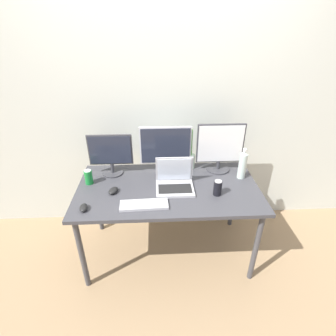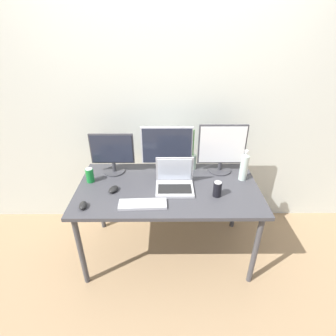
{
  "view_description": "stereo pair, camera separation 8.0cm",
  "coord_description": "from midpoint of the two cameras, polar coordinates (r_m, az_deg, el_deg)",
  "views": [
    {
      "loc": [
        -0.09,
        -1.82,
        1.96
      ],
      "look_at": [
        0.0,
        0.0,
        0.92
      ],
      "focal_mm": 28.0,
      "sensor_mm": 36.0,
      "label": 1
    },
    {
      "loc": [
        -0.01,
        -1.82,
        1.96
      ],
      "look_at": [
        0.0,
        0.0,
        0.92
      ],
      "focal_mm": 28.0,
      "sensor_mm": 36.0,
      "label": 2
    }
  ],
  "objects": [
    {
      "name": "ground_plane",
      "position": [
        2.67,
        0.9,
        -17.42
      ],
      "size": [
        16.0,
        16.0,
        0.0
      ],
      "primitive_type": "plane",
      "color": "#9E7F5B"
    },
    {
      "name": "wall_back",
      "position": [
        2.5,
        0.86,
        14.38
      ],
      "size": [
        7.0,
        0.08,
        2.6
      ],
      "primitive_type": "cube",
      "color": "silver",
      "rests_on": "ground"
    },
    {
      "name": "work_desk",
      "position": [
        2.23,
        1.04,
        -5.47
      ],
      "size": [
        1.51,
        0.8,
        0.74
      ],
      "color": "#424247",
      "rests_on": "ground"
    },
    {
      "name": "monitor_left",
      "position": [
        2.35,
        -11.07,
        3.36
      ],
      "size": [
        0.38,
        0.19,
        0.37
      ],
      "color": "#38383D",
      "rests_on": "work_desk"
    },
    {
      "name": "monitor_center",
      "position": [
        2.32,
        0.75,
        4.36
      ],
      "size": [
        0.45,
        0.18,
        0.43
      ],
      "color": "silver",
      "rests_on": "work_desk"
    },
    {
      "name": "monitor_right",
      "position": [
        2.37,
        12.59,
        4.26
      ],
      "size": [
        0.42,
        0.21,
        0.45
      ],
      "color": "#38383D",
      "rests_on": "work_desk"
    },
    {
      "name": "laptop_silver",
      "position": [
        2.15,
        2.5,
        -2.9
      ],
      "size": [
        0.31,
        0.25,
        0.26
      ],
      "color": "#B7B7BC",
      "rests_on": "work_desk"
    },
    {
      "name": "keyboard_main",
      "position": [
        1.99,
        -4.38,
        -7.85
      ],
      "size": [
        0.36,
        0.14,
        0.02
      ],
      "primitive_type": "cube",
      "rotation": [
        0.0,
        0.0,
        0.04
      ],
      "color": "#B2B2B7",
      "rests_on": "work_desk"
    },
    {
      "name": "mouse_by_keyboard",
      "position": [
        2.16,
        -10.76,
        -4.57
      ],
      "size": [
        0.1,
        0.12,
        0.04
      ],
      "primitive_type": "ellipsoid",
      "rotation": [
        0.0,
        0.0,
        -0.39
      ],
      "color": "black",
      "rests_on": "work_desk"
    },
    {
      "name": "mouse_by_laptop",
      "position": [
        2.04,
        -16.97,
        -7.8
      ],
      "size": [
        0.07,
        0.1,
        0.04
      ],
      "primitive_type": "ellipsoid",
      "rotation": [
        0.0,
        0.0,
        0.12
      ],
      "color": "black",
      "rests_on": "work_desk"
    },
    {
      "name": "water_bottle",
      "position": [
        2.33,
        17.18,
        0.36
      ],
      "size": [
        0.07,
        0.07,
        0.28
      ],
      "color": "silver",
      "rests_on": "work_desk"
    },
    {
      "name": "soda_can_near_keyboard",
      "position": [
        2.31,
        -15.7,
        -1.53
      ],
      "size": [
        0.07,
        0.07,
        0.13
      ],
      "color": "#197F33",
      "rests_on": "work_desk"
    },
    {
      "name": "soda_can_by_laptop",
      "position": [
        2.1,
        11.77,
        -4.53
      ],
      "size": [
        0.07,
        0.07,
        0.13
      ],
      "color": "black",
      "rests_on": "work_desk"
    },
    {
      "name": "bamboo_vase",
      "position": [
        2.44,
        6.27,
        1.62
      ],
      "size": [
        0.07,
        0.07,
        0.38
      ],
      "color": "#B2D1B7",
      "rests_on": "work_desk"
    }
  ]
}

